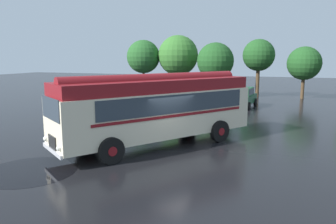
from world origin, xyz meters
name	(u,v)px	position (x,y,z in m)	size (l,w,h in m)	color
ground_plane	(163,149)	(0.00, 0.00, 0.00)	(120.00, 120.00, 0.00)	black
vintage_bus	(157,107)	(-0.52, 0.58, 1.89)	(7.77, 9.67, 3.49)	beige
car_near_left	(179,95)	(-3.85, 14.35, 0.85)	(2.16, 4.30, 1.66)	#4C5156
car_mid_left	(208,97)	(-1.04, 13.64, 0.85)	(1.99, 4.22, 1.66)	silver
car_mid_right	(242,97)	(1.79, 14.48, 0.85)	(2.31, 4.36, 1.66)	#144C28
box_van	(154,88)	(-6.32, 14.48, 1.36)	(2.59, 5.87, 2.50)	navy
tree_far_left	(143,56)	(-10.32, 21.02, 4.33)	(3.80, 3.80, 6.17)	#4C3823
tree_left_of_centre	(178,56)	(-6.41, 21.97, 4.38)	(4.53, 4.53, 6.67)	#4C3823
tree_centre	(216,62)	(-1.77, 20.68, 3.74)	(3.87, 3.87, 5.75)	#4C3823
tree_right_of_centre	(259,54)	(2.41, 22.28, 4.51)	(3.35, 3.35, 6.11)	#4C3823
tree_far_right	(303,63)	(6.83, 22.36, 3.61)	(3.39, 3.39, 5.30)	#4C3823
puddle_patch	(30,171)	(-3.70, -4.50, 0.00)	(3.50, 3.50, 0.01)	black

